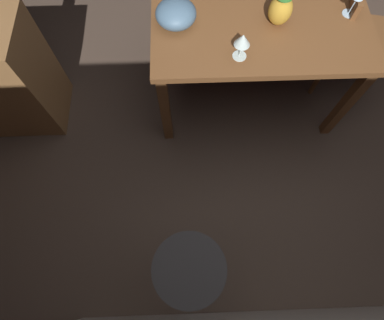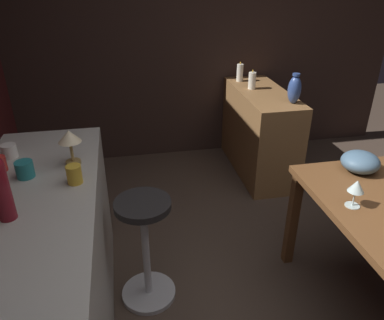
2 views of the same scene
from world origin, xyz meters
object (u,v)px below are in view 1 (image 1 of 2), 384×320
(dining_table, at_px, (257,22))
(fruit_bowl, at_px, (176,14))
(pineapple_centerpiece, at_px, (282,5))
(bar_stool, at_px, (190,272))
(chair_near_window, at_px, (351,33))
(wine_glass_right, at_px, (243,41))

(dining_table, height_order, fruit_bowl, fruit_bowl)
(pineapple_centerpiece, bearing_deg, bar_stool, 67.63)
(chair_near_window, xyz_separation_m, wine_glass_right, (0.82, 0.39, 0.38))
(dining_table, height_order, pineapple_centerpiece, pineapple_centerpiece)
(chair_near_window, distance_m, wine_glass_right, 0.99)
(dining_table, bearing_deg, wine_glass_right, 65.15)
(bar_stool, relative_size, pineapple_centerpiece, 2.61)
(wine_glass_right, bearing_deg, chair_near_window, -154.57)
(chair_near_window, relative_size, fruit_bowl, 3.69)
(bar_stool, bearing_deg, fruit_bowl, -88.70)
(bar_stool, distance_m, wine_glass_right, 1.21)
(dining_table, distance_m, chair_near_window, 0.70)
(dining_table, bearing_deg, pineapple_centerpiece, 129.46)
(wine_glass_right, distance_m, pineapple_centerpiece, 0.33)
(bar_stool, distance_m, pineapple_centerpiece, 1.49)
(pineapple_centerpiece, bearing_deg, fruit_bowl, -1.91)
(pineapple_centerpiece, xyz_separation_m, fruit_bowl, (0.57, -0.02, -0.05))
(dining_table, xyz_separation_m, chair_near_window, (-0.67, -0.06, -0.18))
(bar_stool, relative_size, fruit_bowl, 3.10)
(fruit_bowl, bearing_deg, wine_glass_right, 143.17)
(chair_near_window, bearing_deg, dining_table, 5.36)
(bar_stool, height_order, pineapple_centerpiece, pineapple_centerpiece)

